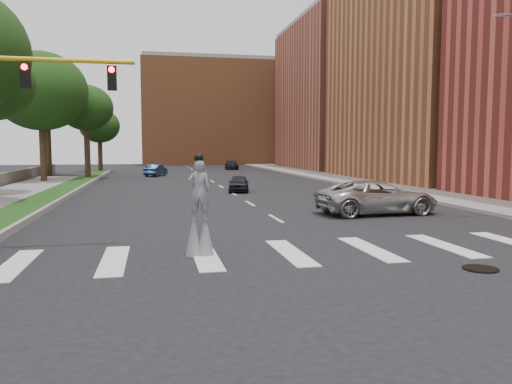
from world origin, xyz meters
name	(u,v)px	position (x,y,z in m)	size (l,w,h in m)	color
ground_plane	(343,258)	(0.00, 0.00, 0.00)	(160.00, 160.00, 0.00)	black
grass_median	(53,195)	(-11.50, 20.00, 0.12)	(2.00, 60.00, 0.25)	#163B11
median_curb	(71,195)	(-10.45, 20.00, 0.14)	(0.20, 60.00, 0.28)	gray
sidewalk_right	(373,184)	(12.50, 25.00, 0.09)	(5.00, 90.00, 0.18)	gray
manhole	(480,269)	(3.00, -2.00, 0.02)	(0.90, 0.90, 0.04)	black
building_mid	(446,53)	(22.00, 30.00, 12.00)	(16.00, 22.00, 24.00)	#A85E35
building_far	(348,98)	(22.00, 54.00, 10.00)	(16.00, 22.00, 20.00)	#A4543C
building_backdrop	(215,114)	(6.00, 78.00, 9.00)	(26.00, 14.00, 18.00)	#A85E35
stilt_performer	(199,215)	(-4.00, 1.20, 1.20)	(0.84, 0.57, 3.00)	#332314
suv_crossing	(377,197)	(5.06, 8.54, 0.80)	(2.64, 5.72, 1.59)	#AEABA4
car_near	(239,183)	(0.63, 21.39, 0.59)	(1.39, 3.44, 1.17)	black
car_mid	(156,170)	(-4.99, 41.38, 0.64)	(1.34, 3.86, 1.27)	#152D4C
car_far	(232,165)	(5.40, 55.04, 0.62)	(1.72, 4.24, 1.23)	black
tree_4	(41,91)	(-14.72, 33.44, 7.95)	(8.01, 8.01, 11.37)	#332314
tree_5	(47,97)	(-16.08, 43.05, 8.34)	(7.27, 7.27, 11.47)	#332314
tree_6	(86,108)	(-11.51, 37.53, 6.84)	(5.17, 5.17, 9.10)	#332314
tree_7	(99,126)	(-11.64, 51.05, 5.67)	(4.93, 4.93, 7.81)	#332314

